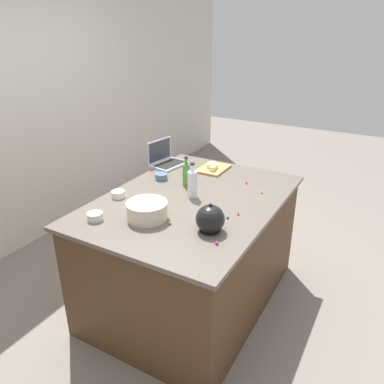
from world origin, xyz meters
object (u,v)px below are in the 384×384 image
object	(u,v)px
ramekin_medium	(118,194)
mixing_bowl_large	(147,210)
ramekin_small	(95,216)
cutting_board	(213,169)
bottle_olive	(186,174)
butter_stick_left	(214,167)
ramekin_wide	(161,177)
butter_stick_right	(211,165)
laptop	(166,160)
kettle	(210,219)
bottle_vinegar	(192,183)

from	to	relation	value
ramekin_medium	mixing_bowl_large	bearing A→B (deg)	-113.62
ramekin_small	ramekin_medium	bearing A→B (deg)	15.72
ramekin_medium	cutting_board	bearing A→B (deg)	-22.39
cutting_board	mixing_bowl_large	bearing A→B (deg)	-178.31
bottle_olive	ramekin_medium	size ratio (longest dim) A/B	2.44
butter_stick_left	ramekin_wide	bearing A→B (deg)	141.98
butter_stick_right	butter_stick_left	bearing A→B (deg)	-134.44
bottle_olive	cutting_board	world-z (taller)	bottle_olive
bottle_olive	butter_stick_left	distance (m)	0.39
laptop	bottle_olive	size ratio (longest dim) A/B	1.43
laptop	kettle	size ratio (longest dim) A/B	1.60
cutting_board	butter_stick_left	distance (m)	0.05
bottle_vinegar	bottle_olive	size ratio (longest dim) A/B	1.11
bottle_vinegar	ramekin_wide	size ratio (longest dim) A/B	2.68
bottle_vinegar	ramekin_small	xyz separation A→B (m)	(-0.62, 0.37, -0.08)
bottle_vinegar	bottle_olive	world-z (taller)	bottle_vinegar
butter_stick_left	ramekin_medium	size ratio (longest dim) A/B	1.13
bottle_olive	kettle	world-z (taller)	bottle_olive
bottle_vinegar	butter_stick_left	world-z (taller)	bottle_vinegar
ramekin_small	laptop	bearing A→B (deg)	9.09
ramekin_wide	bottle_vinegar	bearing A→B (deg)	-113.71
mixing_bowl_large	kettle	world-z (taller)	kettle
kettle	laptop	bearing A→B (deg)	45.68
bottle_olive	butter_stick_right	bearing A→B (deg)	-0.67
cutting_board	butter_stick_left	bearing A→B (deg)	-147.15
ramekin_medium	ramekin_wide	distance (m)	0.45
ramekin_small	butter_stick_left	bearing A→B (deg)	-13.29
butter_stick_left	ramekin_wide	distance (m)	0.47
kettle	cutting_board	bearing A→B (deg)	25.51
ramekin_medium	bottle_olive	bearing A→B (deg)	-36.68
mixing_bowl_large	bottle_olive	distance (m)	0.61
bottle_olive	cutting_board	bearing A→B (deg)	-3.76
laptop	cutting_board	bearing A→B (deg)	-78.08
bottle_vinegar	butter_stick_left	xyz separation A→B (m)	(0.54, 0.10, -0.07)
mixing_bowl_large	ramekin_small	distance (m)	0.34
ramekin_small	ramekin_wide	xyz separation A→B (m)	(0.79, 0.02, -0.00)
bottle_olive	mixing_bowl_large	bearing A→B (deg)	-174.54
laptop	cutting_board	world-z (taller)	laptop
ramekin_small	bottle_vinegar	bearing A→B (deg)	-30.74
butter_stick_left	ramekin_small	bearing A→B (deg)	166.71
bottle_vinegar	butter_stick_right	size ratio (longest dim) A/B	2.39
bottle_olive	cutting_board	size ratio (longest dim) A/B	0.80
kettle	cutting_board	xyz separation A→B (m)	(0.96, 0.46, -0.07)
ramekin_small	ramekin_medium	size ratio (longest dim) A/B	1.05
butter_stick_left	butter_stick_right	distance (m)	0.06
laptop	ramekin_medium	distance (m)	0.77
bottle_olive	ramekin_small	xyz separation A→B (m)	(-0.78, 0.23, -0.07)
ramekin_small	ramekin_wide	distance (m)	0.79
butter_stick_left	ramekin_wide	size ratio (longest dim) A/B	1.12
kettle	bottle_olive	bearing A→B (deg)	41.89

